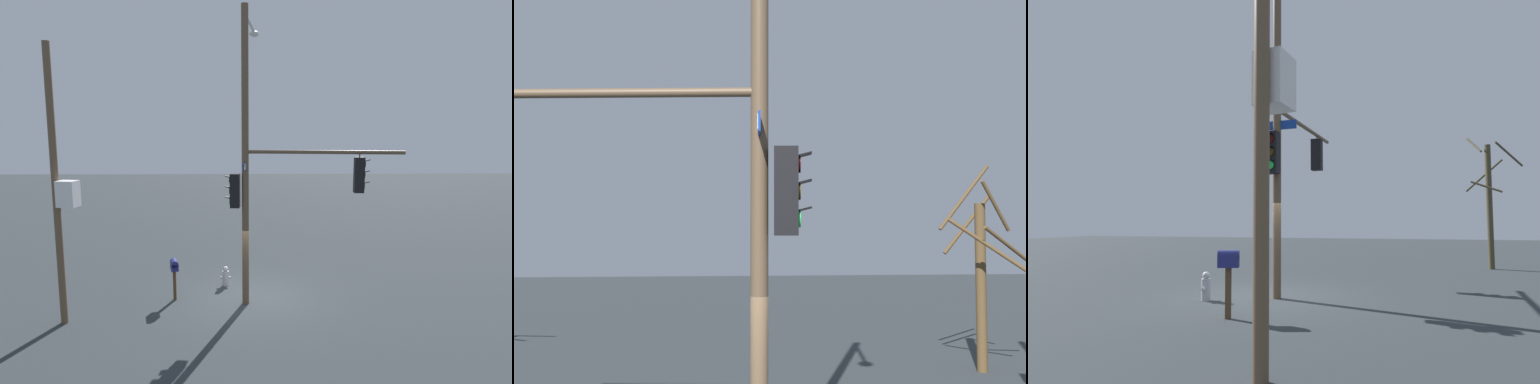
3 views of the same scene
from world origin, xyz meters
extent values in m
plane|color=#2E3437|center=(0.00, 0.00, 0.00)|extent=(80.00, 80.00, 0.00)
cylinder|color=brown|center=(-0.23, -0.42, 4.76)|extent=(0.22, 0.22, 9.51)
cylinder|color=brown|center=(2.21, -0.73, 5.05)|extent=(4.90, 0.74, 0.12)
cube|color=black|center=(3.30, -0.87, 4.35)|extent=(0.33, 0.39, 1.10)
cylinder|color=#2F0403|center=(3.47, -0.88, 4.69)|extent=(0.05, 0.22, 0.22)
cube|color=black|center=(3.54, -0.89, 4.81)|extent=(0.18, 0.22, 0.06)
cylinder|color=#352504|center=(3.47, -0.88, 4.35)|extent=(0.05, 0.22, 0.22)
cube|color=black|center=(3.54, -0.89, 4.47)|extent=(0.18, 0.22, 0.06)
cylinder|color=#19D147|center=(3.47, -0.88, 4.01)|extent=(0.05, 0.22, 0.22)
cube|color=black|center=(3.54, -0.89, 4.13)|extent=(0.18, 0.22, 0.06)
cylinder|color=brown|center=(3.30, -0.87, 4.98)|extent=(0.04, 0.04, 0.15)
cube|color=black|center=(-0.56, -0.38, 3.80)|extent=(0.33, 0.39, 1.10)
cylinder|color=#2F0403|center=(-0.73, -0.36, 4.14)|extent=(0.05, 0.22, 0.22)
cube|color=black|center=(-0.80, -0.35, 4.26)|extent=(0.18, 0.22, 0.06)
cylinder|color=#352504|center=(-0.73, -0.36, 3.80)|extent=(0.05, 0.22, 0.22)
cube|color=black|center=(-0.80, -0.35, 3.92)|extent=(0.18, 0.22, 0.06)
cylinder|color=#19D147|center=(-0.73, -0.36, 3.46)|extent=(0.05, 0.22, 0.22)
cube|color=black|center=(-0.80, -0.35, 3.58)|extent=(0.18, 0.22, 0.06)
cube|color=navy|center=(-0.23, -0.42, 4.60)|extent=(0.12, 1.10, 0.24)
cube|color=white|center=(-0.21, -0.42, 4.60)|extent=(0.09, 1.00, 0.18)
cylinder|color=brown|center=(-5.67, -1.76, 4.08)|extent=(0.21, 0.21, 8.15)
cube|color=white|center=(-5.30, -1.82, 3.93)|extent=(0.61, 0.52, 0.75)
cylinder|color=#B2B2B7|center=(-0.98, 1.25, 0.28)|extent=(0.24, 0.24, 0.55)
sphere|color=#B2B2B7|center=(-0.98, 1.25, 0.63)|extent=(0.20, 0.20, 0.20)
cylinder|color=#B2B2B7|center=(-1.12, 1.25, 0.30)|extent=(0.10, 0.09, 0.09)
cylinder|color=#B2B2B7|center=(-0.84, 1.25, 0.30)|extent=(0.10, 0.09, 0.09)
cube|color=#4C3823|center=(-2.64, -0.05, 0.53)|extent=(0.10, 0.10, 1.05)
cube|color=navy|center=(-2.64, -0.05, 1.17)|extent=(0.35, 0.49, 0.24)
cylinder|color=navy|center=(-2.64, -0.05, 1.29)|extent=(0.35, 0.49, 0.24)
cylinder|color=#433D29|center=(8.50, -7.45, 2.68)|extent=(0.25, 0.25, 5.35)
cylinder|color=#433D29|center=(7.94, -7.24, 3.48)|extent=(0.51, 1.17, 0.56)
cylinder|color=#433D29|center=(9.26, -7.44, 4.09)|extent=(0.11, 1.59, 1.46)
cylinder|color=#433D29|center=(8.33, -6.89, 5.34)|extent=(1.20, 0.42, 0.85)
cylinder|color=#433D29|center=(7.84, -8.12, 4.81)|extent=(1.43, 1.40, 0.91)
camera|label=1|loc=(-0.19, -14.16, 5.82)|focal=30.39mm
camera|label=2|loc=(0.41, 7.78, 3.32)|focal=46.37mm
camera|label=3|loc=(-10.58, -3.36, 1.99)|focal=28.40mm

